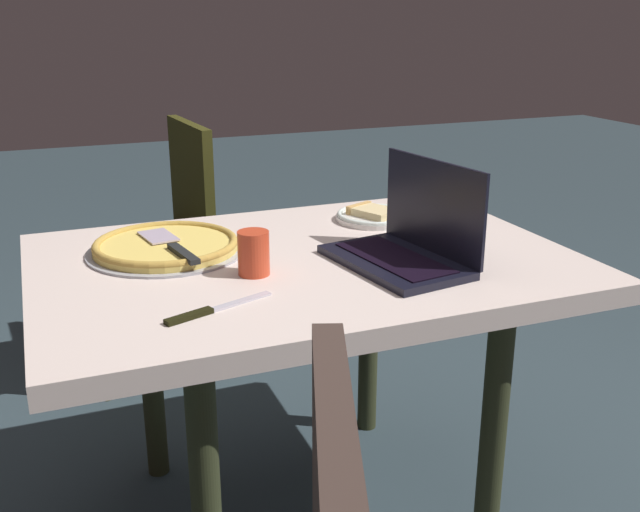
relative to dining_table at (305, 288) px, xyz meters
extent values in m
plane|color=#2F3F46|center=(0.00, 0.00, -0.65)|extent=(12.00, 12.00, 0.00)
cube|color=beige|center=(0.00, 0.00, 0.06)|extent=(1.25, 0.88, 0.05)
cylinder|color=#2C301B|center=(-0.34, -0.34, -0.31)|extent=(0.06, 0.06, 0.68)
cylinder|color=#2C301B|center=(0.34, -0.34, -0.31)|extent=(0.06, 0.06, 0.68)
cylinder|color=#2C301B|center=(-0.34, 0.34, -0.31)|extent=(0.06, 0.06, 0.68)
cylinder|color=#2C301B|center=(0.34, 0.34, -0.31)|extent=(0.06, 0.06, 0.68)
cube|color=black|center=(0.17, -0.14, 0.09)|extent=(0.26, 0.38, 0.02)
cube|color=black|center=(0.17, -0.14, 0.10)|extent=(0.17, 0.32, 0.00)
cube|color=black|center=(0.27, -0.12, 0.21)|extent=(0.06, 0.35, 0.22)
cube|color=silver|center=(0.27, -0.12, 0.21)|extent=(0.05, 0.31, 0.19)
cylinder|color=silver|center=(0.29, 0.23, 0.09)|extent=(0.21, 0.21, 0.01)
torus|color=white|center=(0.29, 0.23, 0.10)|extent=(0.21, 0.21, 0.01)
cube|color=#D9C086|center=(0.29, 0.23, 0.10)|extent=(0.13, 0.15, 0.02)
cube|color=tan|center=(0.27, 0.28, 0.10)|extent=(0.09, 0.05, 0.03)
cylinder|color=#9C9EA5|center=(-0.30, 0.16, 0.08)|extent=(0.38, 0.38, 0.01)
cylinder|color=#E0C15A|center=(-0.30, 0.16, 0.09)|extent=(0.35, 0.35, 0.02)
torus|color=#B8903D|center=(-0.30, 0.16, 0.10)|extent=(0.35, 0.35, 0.02)
cube|color=#BDACC2|center=(-0.31, 0.21, 0.11)|extent=(0.09, 0.13, 0.00)
cube|color=black|center=(-0.28, 0.04, 0.11)|extent=(0.05, 0.15, 0.01)
cube|color=#BDB6C2|center=(-0.24, -0.23, 0.08)|extent=(0.18, 0.08, 0.00)
cube|color=black|center=(-0.33, -0.27, 0.09)|extent=(0.10, 0.05, 0.01)
cylinder|color=red|center=(-0.15, -0.07, 0.13)|extent=(0.07, 0.07, 0.10)
cylinder|color=#3E3411|center=(-0.15, -0.07, 0.16)|extent=(0.06, 0.06, 0.01)
cube|color=#343211|center=(-0.25, 1.04, -0.18)|extent=(0.48, 0.48, 0.04)
cube|color=#343211|center=(-0.04, 1.06, 0.05)|extent=(0.07, 0.42, 0.42)
cylinder|color=#343211|center=(-0.46, 1.22, -0.43)|extent=(0.03, 0.03, 0.44)
cylinder|color=#343211|center=(-0.43, 0.82, -0.43)|extent=(0.03, 0.03, 0.44)
cylinder|color=#343211|center=(-0.06, 1.26, -0.43)|extent=(0.03, 0.03, 0.44)
cylinder|color=#343211|center=(-0.03, 0.86, -0.43)|extent=(0.03, 0.03, 0.44)
camera|label=1|loc=(-0.58, -1.56, 0.64)|focal=41.55mm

